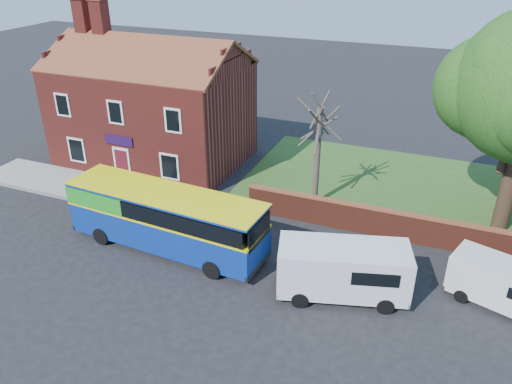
% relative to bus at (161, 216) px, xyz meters
% --- Properties ---
extents(ground, '(120.00, 120.00, 0.00)m').
position_rel_bus_xyz_m(ground, '(0.64, -1.86, -1.77)').
color(ground, black).
rests_on(ground, ground).
extents(pavement, '(18.00, 3.50, 0.12)m').
position_rel_bus_xyz_m(pavement, '(-6.36, 3.89, -1.71)').
color(pavement, gray).
rests_on(pavement, ground).
extents(kerb, '(18.00, 0.15, 0.14)m').
position_rel_bus_xyz_m(kerb, '(-6.36, 2.14, -1.70)').
color(kerb, slate).
rests_on(kerb, ground).
extents(grass_strip, '(26.00, 12.00, 0.04)m').
position_rel_bus_xyz_m(grass_strip, '(13.64, 11.14, -1.75)').
color(grass_strip, '#426B28').
rests_on(grass_strip, ground).
extents(shop_building, '(12.30, 8.13, 10.50)m').
position_rel_bus_xyz_m(shop_building, '(-6.38, 9.64, 1.64)').
color(shop_building, maroon).
rests_on(shop_building, ground).
extents(boundary_wall, '(22.00, 0.38, 1.60)m').
position_rel_bus_xyz_m(boundary_wall, '(13.64, 5.14, -0.96)').
color(boundary_wall, maroon).
rests_on(boundary_wall, ground).
extents(bus, '(10.42, 3.31, 3.13)m').
position_rel_bus_xyz_m(bus, '(0.00, 0.00, 0.00)').
color(bus, navy).
rests_on(bus, ground).
extents(van_near, '(5.95, 3.64, 2.44)m').
position_rel_bus_xyz_m(van_near, '(9.31, -0.40, -0.41)').
color(van_near, silver).
rests_on(van_near, ground).
extents(van_far, '(4.91, 3.17, 2.00)m').
position_rel_bus_xyz_m(van_far, '(15.89, 1.39, -0.66)').
color(van_far, silver).
rests_on(van_far, ground).
extents(bare_tree, '(2.40, 2.86, 6.40)m').
position_rel_bus_xyz_m(bare_tree, '(5.88, 7.26, 1.51)').
color(bare_tree, '#4C4238').
rests_on(bare_tree, ground).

